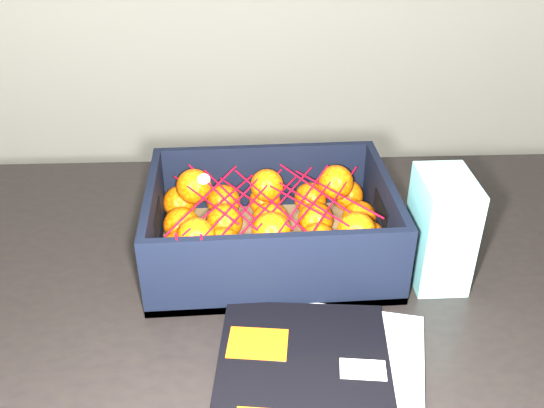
{
  "coord_description": "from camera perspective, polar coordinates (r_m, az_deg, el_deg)",
  "views": [
    {
      "loc": [
        -0.4,
        -0.52,
        1.31
      ],
      "look_at": [
        -0.34,
        0.22,
        0.86
      ],
      "focal_mm": 39.72,
      "sensor_mm": 36.0,
      "label": 1
    }
  ],
  "objects": [
    {
      "name": "retail_carton",
      "position": [
        0.9,
        15.67,
        -2.3
      ],
      "size": [
        0.08,
        0.11,
        0.16
      ],
      "primitive_type": "cube",
      "rotation": [
        0.0,
        0.0,
        -0.03
      ],
      "color": "white",
      "rests_on": "table"
    },
    {
      "name": "magazine_stack",
      "position": [
        0.74,
        4.23,
        -16.87
      ],
      "size": [
        0.32,
        0.34,
        0.02
      ],
      "color": "silver",
      "rests_on": "table"
    },
    {
      "name": "produce_crate",
      "position": [
        0.93,
        -0.14,
        -2.7
      ],
      "size": [
        0.37,
        0.27,
        0.12
      ],
      "color": "brown",
      "rests_on": "table"
    },
    {
      "name": "table",
      "position": [
        0.96,
        -0.1,
        -12.1
      ],
      "size": [
        1.23,
        0.84,
        0.75
      ],
      "color": "black",
      "rests_on": "ground"
    },
    {
      "name": "mesh_net",
      "position": [
        0.89,
        -0.55,
        0.29
      ],
      "size": [
        0.3,
        0.24,
        0.09
      ],
      "color": "red",
      "rests_on": "clementine_heap"
    },
    {
      "name": "clementine_heap",
      "position": [
        0.93,
        -0.12,
        -2.17
      ],
      "size": [
        0.35,
        0.26,
        0.1
      ],
      "color": "#DA5204",
      "rests_on": "produce_crate"
    }
  ]
}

